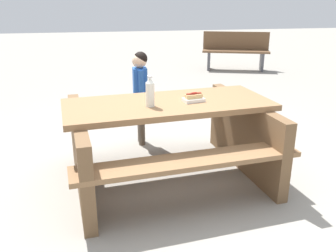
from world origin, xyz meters
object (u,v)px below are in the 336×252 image
at_px(park_bench_near, 236,50).
at_px(child_in_coat, 140,86).
at_px(soda_bottle, 150,92).
at_px(picnic_table, 168,134).
at_px(hotdog_tray, 194,98).

bearing_deg(park_bench_near, child_in_coat, -123.29).
bearing_deg(soda_bottle, park_bench_near, 62.07).
bearing_deg(picnic_table, park_bench_near, 63.11).
bearing_deg(hotdog_tray, child_in_coat, 110.84).
distance_m(soda_bottle, park_bench_near, 5.77).
distance_m(picnic_table, hotdog_tray, 0.40).
distance_m(hotdog_tray, child_in_coat, 1.02).
relative_size(child_in_coat, park_bench_near, 0.68).
xyz_separation_m(hotdog_tray, park_bench_near, (2.30, 5.01, -0.33)).
xyz_separation_m(picnic_table, soda_bottle, (-0.17, -0.11, 0.43)).
bearing_deg(hotdog_tray, picnic_table, 171.76).
xyz_separation_m(picnic_table, park_bench_near, (2.52, 4.98, 0.00)).
relative_size(picnic_table, soda_bottle, 7.44).
xyz_separation_m(picnic_table, child_in_coat, (-0.14, 0.92, 0.23)).
bearing_deg(child_in_coat, soda_bottle, -91.73).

